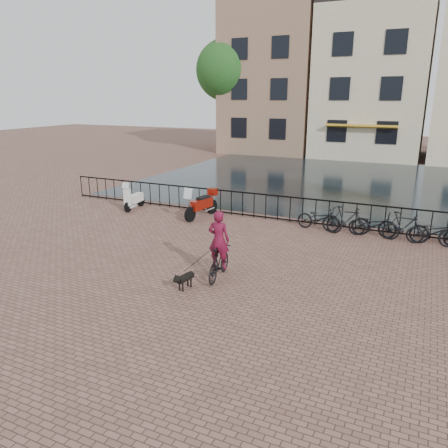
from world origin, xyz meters
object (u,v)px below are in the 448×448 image
at_px(dog, 185,280).
at_px(scooter, 134,194).
at_px(motorcycle, 201,201).
at_px(cyclist, 219,249).

bearing_deg(dog, scooter, 145.46).
distance_m(dog, scooter, 8.67).
bearing_deg(dog, motorcycle, 125.19).
height_order(cyclist, dog, cyclist).
bearing_deg(scooter, cyclist, -44.10).
height_order(dog, motorcycle, motorcycle).
xyz_separation_m(cyclist, dog, (-0.49, -0.97, -0.60)).
height_order(cyclist, motorcycle, cyclist).
relative_size(cyclist, dog, 2.95).
bearing_deg(cyclist, motorcycle, -63.96).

